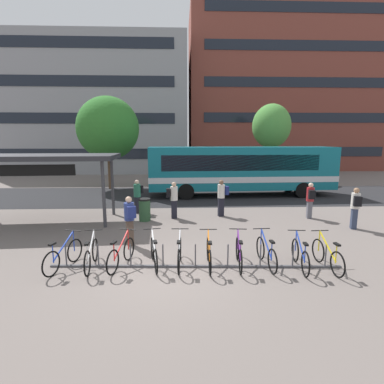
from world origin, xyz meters
TOP-DOWN VIEW (x-y plane):
  - ground at (0.00, 0.00)m, footprint 200.00×200.00m
  - bus_lane_asphalt at (0.00, 11.30)m, footprint 80.00×7.20m
  - city_bus at (4.44, 11.31)m, footprint 12.12×3.05m
  - bike_rack at (0.81, 0.12)m, footprint 8.39×0.45m
  - parked_bicycle_blue_0 at (-2.94, 0.17)m, footprint 0.65×1.67m
  - parked_bicycle_white_1 at (-2.16, 0.19)m, footprint 0.52×1.72m
  - parked_bicycle_red_2 at (-1.32, 0.23)m, footprint 0.63×1.68m
  - parked_bicycle_white_3 at (-0.38, 0.25)m, footprint 0.54×1.70m
  - parked_bicycle_silver_4 at (0.35, 0.21)m, footprint 0.52×1.72m
  - parked_bicycle_orange_5 at (1.20, 0.13)m, footprint 0.52×1.72m
  - parked_bicycle_purple_6 at (2.07, 0.13)m, footprint 0.52×1.72m
  - parked_bicycle_blue_7 at (2.87, 0.14)m, footprint 0.52×1.72m
  - parked_bicycle_blue_8 at (3.79, -0.07)m, footprint 0.52×1.72m
  - parked_bicycle_yellow_9 at (4.55, -0.12)m, footprint 0.52×1.72m
  - transit_shelter at (-5.74, 5.12)m, footprint 6.72×3.37m
  - commuter_black_pack_0 at (0.05, 5.58)m, footprint 0.52×0.34m
  - commuter_navy_pack_1 at (2.36, 5.90)m, footprint 0.57×0.41m
  - commuter_black_pack_2 at (6.42, 5.34)m, footprint 0.39×0.56m
  - commuter_navy_pack_3 at (-1.36, 1.97)m, footprint 0.51×0.60m
  - commuter_black_pack_4 at (7.53, 3.61)m, footprint 0.44×0.58m
  - commuter_black_pack_5 at (-1.77, 6.68)m, footprint 0.51×0.60m
  - trash_bin at (-1.25, 5.21)m, footprint 0.55×0.55m
  - street_tree_0 at (-4.94, 14.42)m, footprint 4.50×4.50m
  - street_tree_1 at (8.54, 18.78)m, footprint 3.42×3.42m
  - building_left_wing at (-9.83, 30.36)m, footprint 21.87×13.09m
  - building_right_wing at (13.59, 31.45)m, footprint 24.00×10.48m

SIDE VIEW (x-z plane):
  - ground at x=0.00m, z-range 0.00..0.00m
  - bus_lane_asphalt at x=0.00m, z-range 0.00..0.01m
  - bike_rack at x=0.81m, z-range -0.26..0.44m
  - parked_bicycle_blue_0 at x=-2.94m, z-range -0.11..0.88m
  - parked_bicycle_white_1 at x=-2.16m, z-range -0.11..0.88m
  - parked_bicycle_red_2 at x=-1.32m, z-range -0.11..0.88m
  - parked_bicycle_white_3 at x=-0.38m, z-range -0.11..0.88m
  - parked_bicycle_silver_4 at x=0.35m, z-range -0.11..0.88m
  - parked_bicycle_orange_5 at x=1.20m, z-range -0.11..0.88m
  - parked_bicycle_purple_6 at x=2.07m, z-range -0.11..0.88m
  - parked_bicycle_blue_7 at x=2.87m, z-range -0.11..0.88m
  - parked_bicycle_blue_8 at x=3.79m, z-range -0.11..0.88m
  - parked_bicycle_yellow_9 at x=4.55m, z-range -0.11..0.88m
  - trash_bin at x=-1.25m, z-range 0.00..1.03m
  - commuter_black_pack_2 at x=6.42m, z-range 0.12..1.81m
  - commuter_black_pack_5 at x=-1.77m, z-range 0.13..1.82m
  - commuter_black_pack_4 at x=7.53m, z-range 0.13..1.85m
  - commuter_black_pack_0 at x=0.05m, z-range 0.13..1.86m
  - commuter_navy_pack_3 at x=-1.36m, z-range 0.14..1.88m
  - commuter_navy_pack_1 at x=2.36m, z-range 0.14..1.90m
  - city_bus at x=4.44m, z-range 0.18..3.38m
  - transit_shelter at x=-5.74m, z-range 1.31..4.32m
  - street_tree_0 at x=-4.94m, z-range 1.10..7.90m
  - street_tree_1 at x=8.54m, z-range 1.45..8.29m
  - building_left_wing at x=-9.83m, z-range 0.00..14.73m
  - building_right_wing at x=13.59m, z-range 0.00..19.34m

